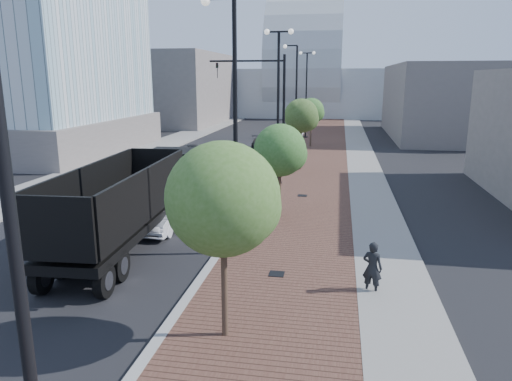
% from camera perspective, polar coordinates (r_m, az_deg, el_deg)
% --- Properties ---
extents(sidewalk, '(7.00, 140.00, 0.12)m').
position_cam_1_polar(sidewalk, '(47.07, 8.94, 5.34)').
color(sidewalk, '#4C2D23').
rests_on(sidewalk, ground).
extents(concrete_strip, '(2.40, 140.00, 0.13)m').
position_cam_1_polar(concrete_strip, '(47.10, 12.24, 5.21)').
color(concrete_strip, slate).
rests_on(concrete_strip, ground).
extents(curb, '(0.30, 140.00, 0.14)m').
position_cam_1_polar(curb, '(47.26, 4.68, 5.50)').
color(curb, gray).
rests_on(curb, ground).
extents(west_sidewalk, '(4.00, 140.00, 0.12)m').
position_cam_1_polar(west_sidewalk, '(50.13, -10.36, 5.76)').
color(west_sidewalk, slate).
rests_on(west_sidewalk, ground).
extents(dump_truck, '(3.15, 13.45, 3.32)m').
position_cam_1_polar(dump_truck, '(21.96, -12.39, -0.36)').
color(dump_truck, black).
rests_on(dump_truck, ground).
extents(white_sedan, '(1.54, 3.99, 1.30)m').
position_cam_1_polar(white_sedan, '(21.19, -10.82, -2.89)').
color(white_sedan, silver).
rests_on(white_sedan, ground).
extents(dark_car_mid, '(3.13, 4.82, 1.23)m').
position_cam_1_polar(dark_car_mid, '(38.68, -7.90, 4.49)').
color(dark_car_mid, black).
rests_on(dark_car_mid, ground).
extents(dark_car_far, '(3.47, 5.07, 1.36)m').
position_cam_1_polar(dark_car_far, '(42.36, 1.12, 5.47)').
color(dark_car_far, black).
rests_on(dark_car_far, ground).
extents(pedestrian, '(0.71, 0.58, 1.67)m').
position_cam_1_polar(pedestrian, '(15.10, 13.82, -9.03)').
color(pedestrian, black).
rests_on(pedestrian, ground).
extents(streetlight_0, '(1.72, 0.56, 9.28)m').
position_cam_1_polar(streetlight_0, '(6.13, -27.33, -3.96)').
color(streetlight_0, black).
rests_on(streetlight_0, ground).
extents(streetlight_1, '(1.44, 0.56, 9.21)m').
position_cam_1_polar(streetlight_1, '(17.18, -2.85, 6.16)').
color(streetlight_1, black).
rests_on(streetlight_1, ground).
extents(streetlight_2, '(1.72, 0.56, 9.28)m').
position_cam_1_polar(streetlight_2, '(28.91, 2.68, 10.03)').
color(streetlight_2, black).
rests_on(streetlight_2, ground).
extents(streetlight_3, '(1.44, 0.56, 9.21)m').
position_cam_1_polar(streetlight_3, '(40.86, 4.69, 10.29)').
color(streetlight_3, black).
rests_on(streetlight_3, ground).
extents(streetlight_4, '(1.72, 0.56, 9.28)m').
position_cam_1_polar(streetlight_4, '(52.78, 6.06, 11.46)').
color(streetlight_4, black).
rests_on(streetlight_4, ground).
extents(traffic_mast, '(5.09, 0.20, 8.00)m').
position_cam_1_polar(traffic_mast, '(31.99, 1.75, 10.65)').
color(traffic_mast, black).
rests_on(traffic_mast, ground).
extents(tree_0, '(2.78, 2.78, 5.08)m').
position_cam_1_polar(tree_0, '(11.32, -3.74, -1.05)').
color(tree_0, '#382619').
rests_on(tree_0, ground).
extents(tree_1, '(2.49, 2.45, 4.47)m').
position_cam_1_polar(tree_1, '(22.05, 3.02, 4.83)').
color(tree_1, '#382619').
rests_on(tree_1, ground).
extents(tree_2, '(2.45, 2.41, 5.13)m').
position_cam_1_polar(tree_2, '(33.85, 5.53, 8.92)').
color(tree_2, '#382619').
rests_on(tree_2, ground).
extents(tree_3, '(2.45, 2.41, 4.70)m').
position_cam_1_polar(tree_3, '(45.82, 6.72, 9.49)').
color(tree_3, '#382619').
rests_on(tree_3, ground).
extents(tower_podium, '(19.00, 19.00, 3.00)m').
position_cam_1_polar(tower_podium, '(48.12, -26.27, 6.03)').
color(tower_podium, '#665F5C').
rests_on(tower_podium, ground).
extents(convention_center, '(50.00, 30.00, 50.00)m').
position_cam_1_polar(convention_center, '(91.84, 6.17, 12.97)').
color(convention_center, '#A0A7AA').
rests_on(convention_center, ground).
extents(commercial_block_nw, '(14.00, 20.00, 10.00)m').
position_cam_1_polar(commercial_block_nw, '(70.92, -10.31, 11.93)').
color(commercial_block_nw, slate).
rests_on(commercial_block_nw, ground).
extents(commercial_block_ne, '(12.00, 22.00, 8.00)m').
position_cam_1_polar(commercial_block_ne, '(57.88, 21.96, 9.94)').
color(commercial_block_ne, '#655E5B').
rests_on(commercial_block_ne, ground).
extents(utility_cover_1, '(0.50, 0.50, 0.02)m').
position_cam_1_polar(utility_cover_1, '(16.05, 2.50, -9.99)').
color(utility_cover_1, black).
rests_on(utility_cover_1, sidewalk).
extents(utility_cover_2, '(0.50, 0.50, 0.02)m').
position_cam_1_polar(utility_cover_2, '(26.47, 5.61, -0.61)').
color(utility_cover_2, black).
rests_on(utility_cover_2, sidewalk).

